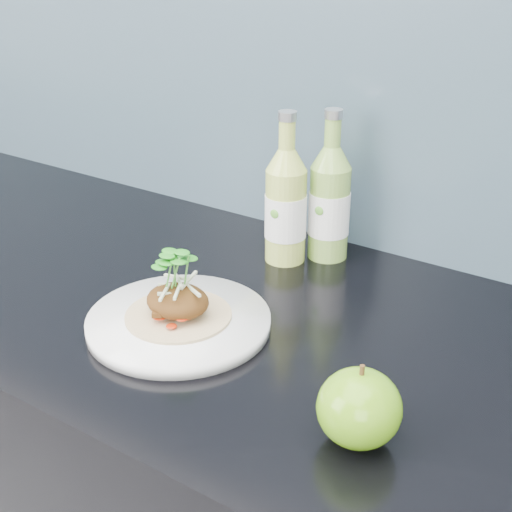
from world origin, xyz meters
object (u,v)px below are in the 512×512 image
(dinner_plate, at_px, (179,322))
(cider_bottle_right, at_px, (329,203))
(cider_bottle_left, at_px, (286,206))
(green_apple, at_px, (359,408))

(dinner_plate, bearing_deg, cider_bottle_right, 79.55)
(dinner_plate, xyz_separation_m, cider_bottle_left, (0.01, 0.25, 0.08))
(cider_bottle_left, xyz_separation_m, cider_bottle_right, (0.05, 0.05, 0.00))
(cider_bottle_right, bearing_deg, cider_bottle_left, -146.41)
(green_apple, distance_m, cider_bottle_left, 0.43)
(dinner_plate, height_order, cider_bottle_left, cider_bottle_left)
(green_apple, distance_m, cider_bottle_right, 0.44)
(green_apple, bearing_deg, cider_bottle_right, 122.80)
(dinner_plate, relative_size, cider_bottle_right, 1.21)
(green_apple, bearing_deg, dinner_plate, 166.48)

